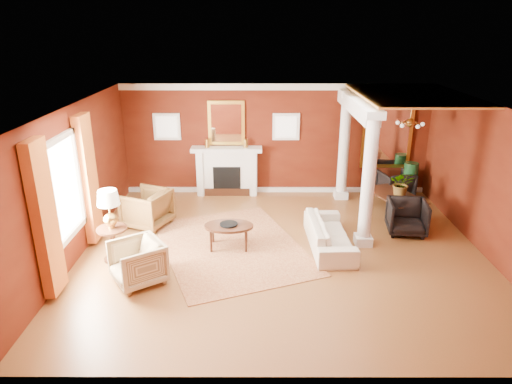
{
  "coord_description": "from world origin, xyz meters",
  "views": [
    {
      "loc": [
        -0.51,
        -8.23,
        4.33
      ],
      "look_at": [
        -0.52,
        0.34,
        1.15
      ],
      "focal_mm": 32.0,
      "sensor_mm": 36.0,
      "label": 1
    }
  ],
  "objects_px": {
    "armchair_stripe": "(137,260)",
    "coffee_table": "(229,227)",
    "armchair_leopard": "(147,207)",
    "sofa": "(330,230)",
    "dining_table": "(396,199)",
    "side_table": "(110,214)"
  },
  "relations": [
    {
      "from": "sofa",
      "to": "side_table",
      "type": "height_order",
      "value": "side_table"
    },
    {
      "from": "armchair_stripe",
      "to": "coffee_table",
      "type": "bearing_deg",
      "value": 96.65
    },
    {
      "from": "sofa",
      "to": "coffee_table",
      "type": "distance_m",
      "value": 2.05
    },
    {
      "from": "armchair_leopard",
      "to": "coffee_table",
      "type": "distance_m",
      "value": 2.19
    },
    {
      "from": "side_table",
      "to": "dining_table",
      "type": "relative_size",
      "value": 0.96
    },
    {
      "from": "sofa",
      "to": "dining_table",
      "type": "distance_m",
      "value": 2.47
    },
    {
      "from": "sofa",
      "to": "side_table",
      "type": "xyz_separation_m",
      "value": [
        -4.25,
        -0.53,
        0.57
      ]
    },
    {
      "from": "armchair_leopard",
      "to": "armchair_stripe",
      "type": "relative_size",
      "value": 1.09
    },
    {
      "from": "armchair_leopard",
      "to": "coffee_table",
      "type": "height_order",
      "value": "armchair_leopard"
    },
    {
      "from": "side_table",
      "to": "armchair_leopard",
      "type": "bearing_deg",
      "value": 79.58
    },
    {
      "from": "armchair_leopard",
      "to": "dining_table",
      "type": "bearing_deg",
      "value": 118.93
    },
    {
      "from": "coffee_table",
      "to": "side_table",
      "type": "xyz_separation_m",
      "value": [
        -2.2,
        -0.51,
        0.5
      ]
    },
    {
      "from": "armchair_leopard",
      "to": "armchair_stripe",
      "type": "height_order",
      "value": "armchair_leopard"
    },
    {
      "from": "sofa",
      "to": "side_table",
      "type": "relative_size",
      "value": 1.38
    },
    {
      "from": "coffee_table",
      "to": "dining_table",
      "type": "height_order",
      "value": "dining_table"
    },
    {
      "from": "armchair_stripe",
      "to": "armchair_leopard",
      "type": "bearing_deg",
      "value": 154.57
    },
    {
      "from": "side_table",
      "to": "armchair_stripe",
      "type": "bearing_deg",
      "value": -50.64
    },
    {
      "from": "side_table",
      "to": "dining_table",
      "type": "xyz_separation_m",
      "value": [
        6.06,
        2.2,
        -0.54
      ]
    },
    {
      "from": "dining_table",
      "to": "armchair_stripe",
      "type": "bearing_deg",
      "value": 100.05
    },
    {
      "from": "coffee_table",
      "to": "side_table",
      "type": "bearing_deg",
      "value": -166.86
    },
    {
      "from": "armchair_stripe",
      "to": "dining_table",
      "type": "bearing_deg",
      "value": 84.83
    },
    {
      "from": "sofa",
      "to": "armchair_stripe",
      "type": "distance_m",
      "value": 3.82
    }
  ]
}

